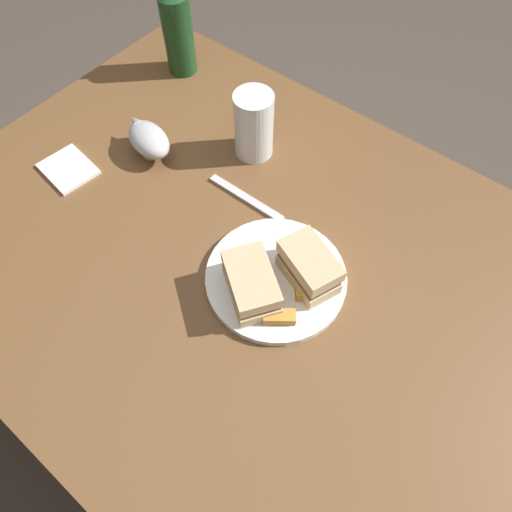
{
  "coord_description": "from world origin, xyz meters",
  "views": [
    {
      "loc": [
        -0.32,
        0.34,
        1.51
      ],
      "look_at": [
        -0.05,
        0.0,
        0.81
      ],
      "focal_mm": 32.32,
      "sensor_mm": 36.0,
      "label": 1
    }
  ],
  "objects_px": {
    "plate": "(276,278)",
    "napkin": "(68,169)",
    "fork": "(246,198)",
    "sandwich_half_right": "(309,267)",
    "gravy_boat": "(149,139)",
    "cider_bottle": "(177,27)",
    "sandwich_half_left": "(251,284)",
    "pint_glass": "(254,129)"
  },
  "relations": [
    {
      "from": "sandwich_half_left",
      "to": "cider_bottle",
      "type": "relative_size",
      "value": 0.49
    },
    {
      "from": "sandwich_half_right",
      "to": "cider_bottle",
      "type": "height_order",
      "value": "cider_bottle"
    },
    {
      "from": "pint_glass",
      "to": "cider_bottle",
      "type": "relative_size",
      "value": 0.51
    },
    {
      "from": "plate",
      "to": "pint_glass",
      "type": "distance_m",
      "value": 0.33
    },
    {
      "from": "sandwich_half_left",
      "to": "fork",
      "type": "height_order",
      "value": "sandwich_half_left"
    },
    {
      "from": "gravy_boat",
      "to": "fork",
      "type": "xyz_separation_m",
      "value": [
        -0.24,
        -0.03,
        -0.04
      ]
    },
    {
      "from": "sandwich_half_right",
      "to": "napkin",
      "type": "height_order",
      "value": "sandwich_half_right"
    },
    {
      "from": "pint_glass",
      "to": "fork",
      "type": "xyz_separation_m",
      "value": [
        -0.07,
        0.11,
        -0.06
      ]
    },
    {
      "from": "sandwich_half_right",
      "to": "gravy_boat",
      "type": "xyz_separation_m",
      "value": [
        0.44,
        -0.05,
        -0.01
      ]
    },
    {
      "from": "sandwich_half_left",
      "to": "fork",
      "type": "xyz_separation_m",
      "value": [
        0.15,
        -0.16,
        -0.04
      ]
    },
    {
      "from": "cider_bottle",
      "to": "fork",
      "type": "bearing_deg",
      "value": 149.82
    },
    {
      "from": "pint_glass",
      "to": "napkin",
      "type": "relative_size",
      "value": 1.31
    },
    {
      "from": "sandwich_half_right",
      "to": "gravy_boat",
      "type": "bearing_deg",
      "value": -6.69
    },
    {
      "from": "plate",
      "to": "sandwich_half_left",
      "type": "relative_size",
      "value": 1.82
    },
    {
      "from": "gravy_boat",
      "to": "plate",
      "type": "bearing_deg",
      "value": 168.22
    },
    {
      "from": "gravy_boat",
      "to": "fork",
      "type": "height_order",
      "value": "gravy_boat"
    },
    {
      "from": "plate",
      "to": "gravy_boat",
      "type": "relative_size",
      "value": 1.84
    },
    {
      "from": "plate",
      "to": "napkin",
      "type": "relative_size",
      "value": 2.3
    },
    {
      "from": "cider_bottle",
      "to": "napkin",
      "type": "distance_m",
      "value": 0.41
    },
    {
      "from": "pint_glass",
      "to": "gravy_boat",
      "type": "distance_m",
      "value": 0.22
    },
    {
      "from": "sandwich_half_right",
      "to": "sandwich_half_left",
      "type": "bearing_deg",
      "value": 55.53
    },
    {
      "from": "fork",
      "to": "sandwich_half_right",
      "type": "bearing_deg",
      "value": 158.16
    },
    {
      "from": "napkin",
      "to": "fork",
      "type": "xyz_separation_m",
      "value": [
        -0.34,
        -0.17,
        -0.0
      ]
    },
    {
      "from": "sandwich_half_left",
      "to": "napkin",
      "type": "relative_size",
      "value": 1.26
    },
    {
      "from": "gravy_boat",
      "to": "napkin",
      "type": "xyz_separation_m",
      "value": [
        0.1,
        0.14,
        -0.04
      ]
    },
    {
      "from": "gravy_boat",
      "to": "fork",
      "type": "bearing_deg",
      "value": -173.39
    },
    {
      "from": "sandwich_half_left",
      "to": "gravy_boat",
      "type": "height_order",
      "value": "sandwich_half_left"
    },
    {
      "from": "sandwich_half_right",
      "to": "fork",
      "type": "height_order",
      "value": "sandwich_half_right"
    },
    {
      "from": "sandwich_half_right",
      "to": "fork",
      "type": "distance_m",
      "value": 0.22
    },
    {
      "from": "sandwich_half_left",
      "to": "cider_bottle",
      "type": "xyz_separation_m",
      "value": [
        0.53,
        -0.39,
        0.06
      ]
    },
    {
      "from": "cider_bottle",
      "to": "sandwich_half_left",
      "type": "bearing_deg",
      "value": 143.78
    },
    {
      "from": "sandwich_half_right",
      "to": "napkin",
      "type": "relative_size",
      "value": 1.15
    },
    {
      "from": "sandwich_half_left",
      "to": "gravy_boat",
      "type": "relative_size",
      "value": 1.01
    },
    {
      "from": "sandwich_half_right",
      "to": "cider_bottle",
      "type": "xyz_separation_m",
      "value": [
        0.59,
        -0.3,
        0.06
      ]
    },
    {
      "from": "pint_glass",
      "to": "cider_bottle",
      "type": "distance_m",
      "value": 0.33
    },
    {
      "from": "plate",
      "to": "cider_bottle",
      "type": "xyz_separation_m",
      "value": [
        0.54,
        -0.33,
        0.1
      ]
    },
    {
      "from": "plate",
      "to": "napkin",
      "type": "distance_m",
      "value": 0.5
    },
    {
      "from": "sandwich_half_right",
      "to": "fork",
      "type": "xyz_separation_m",
      "value": [
        0.2,
        -0.08,
        -0.05
      ]
    },
    {
      "from": "plate",
      "to": "sandwich_half_left",
      "type": "bearing_deg",
      "value": 76.78
    },
    {
      "from": "sandwich_half_left",
      "to": "sandwich_half_right",
      "type": "height_order",
      "value": "sandwich_half_right"
    },
    {
      "from": "sandwich_half_left",
      "to": "cider_bottle",
      "type": "distance_m",
      "value": 0.66
    },
    {
      "from": "gravy_boat",
      "to": "cider_bottle",
      "type": "relative_size",
      "value": 0.49
    }
  ]
}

